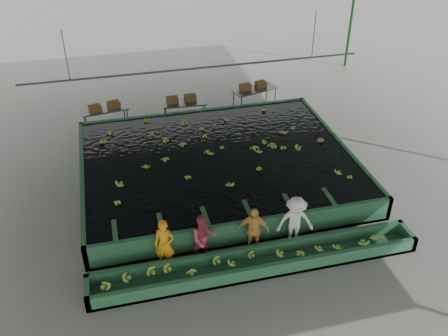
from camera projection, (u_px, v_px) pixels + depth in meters
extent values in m
plane|color=slate|center=(227.00, 199.00, 17.84)|extent=(80.00, 80.00, 0.00)
cube|color=gray|center=(228.00, 66.00, 15.11)|extent=(20.00, 22.00, 0.04)
cube|color=black|center=(217.00, 157.00, 18.60)|extent=(9.70, 7.70, 0.00)
cylinder|color=#59605B|center=(197.00, 68.00, 20.26)|extent=(0.08, 0.08, 14.00)
cylinder|color=#59605B|center=(66.00, 55.00, 18.69)|extent=(0.04, 0.04, 2.00)
cylinder|color=#59605B|center=(314.00, 34.00, 20.74)|extent=(0.04, 0.04, 2.00)
imported|color=orange|center=(165.00, 245.00, 14.58)|extent=(0.71, 0.59, 1.66)
imported|color=#AC3A46|center=(204.00, 238.00, 14.83)|extent=(0.83, 0.67, 1.64)
imported|color=gold|center=(253.00, 230.00, 15.14)|extent=(1.04, 0.72, 1.64)
imported|color=white|center=(295.00, 222.00, 15.38)|extent=(1.24, 0.84, 1.77)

